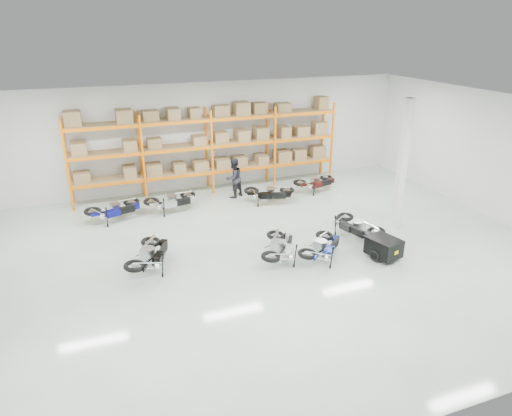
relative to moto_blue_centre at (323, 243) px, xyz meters
name	(u,v)px	position (x,y,z in m)	size (l,w,h in m)	color
room	(266,187)	(-1.57, 0.80, 1.73)	(18.00, 18.00, 18.00)	#B6CBB9
pallet_rack	(209,139)	(-1.57, 7.25, 1.74)	(11.28, 0.98, 3.62)	orange
structural_column	(402,165)	(3.63, 1.30, 1.73)	(0.25, 0.25, 4.50)	white
moto_blue_centre	(323,243)	(0.00, 0.00, 0.00)	(0.75, 1.70, 1.04)	#081450
moto_silver_left	(281,243)	(-1.22, 0.43, 0.01)	(0.77, 1.74, 1.07)	#AEB0B5
moto_black_far_left	(150,251)	(-5.01, 1.26, 0.04)	(0.81, 1.81, 1.11)	black
moto_touring_right	(356,223)	(1.76, 0.95, 0.01)	(0.77, 1.72, 1.05)	black
trailer	(384,247)	(1.76, -0.65, -0.13)	(0.97, 1.64, 0.66)	black
moto_back_a	(115,206)	(-5.71, 5.31, 0.03)	(0.79, 1.79, 1.09)	navy
moto_back_b	(172,198)	(-3.59, 5.44, 0.02)	(0.79, 1.77, 1.08)	#9DA3A6
moto_back_c	(270,190)	(0.25, 4.96, 0.02)	(0.78, 1.75, 1.07)	black
moto_back_d	(316,179)	(2.64, 5.54, 0.00)	(0.76, 1.70, 1.04)	#3D0D0C
person_back	(234,178)	(-0.90, 6.05, 0.31)	(0.81, 0.63, 1.66)	black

